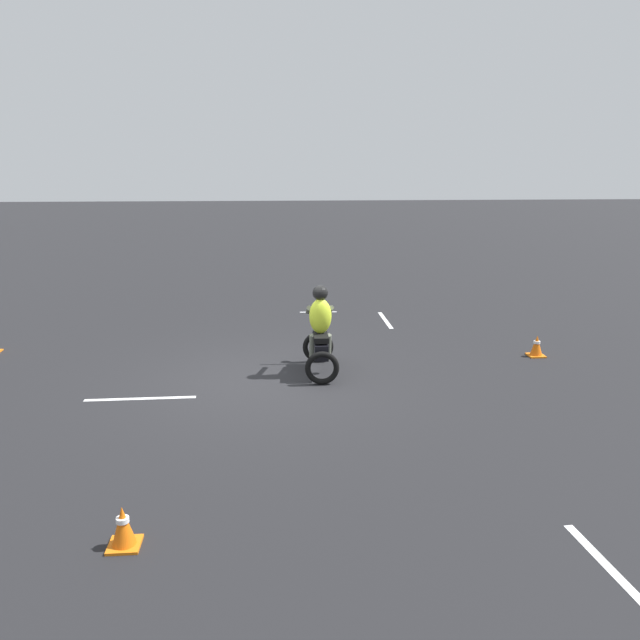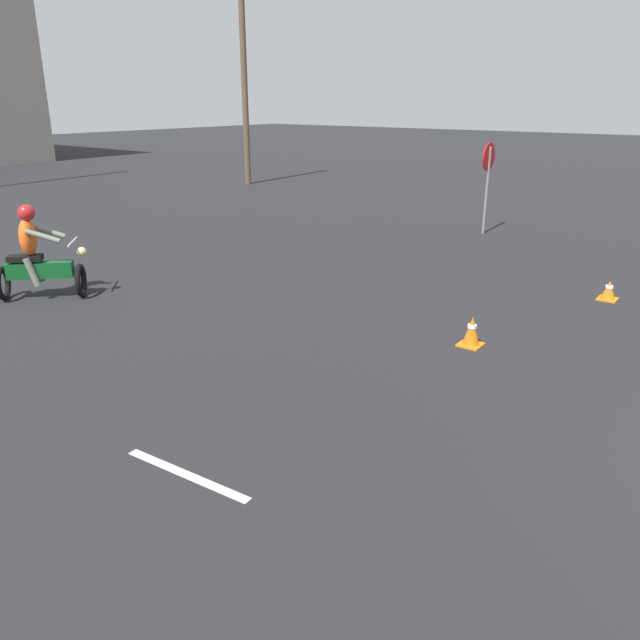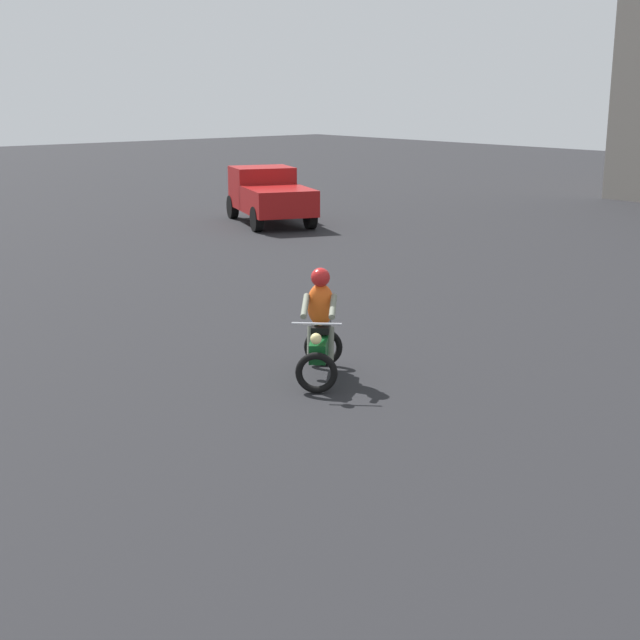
{
  "view_description": "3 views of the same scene",
  "coord_description": "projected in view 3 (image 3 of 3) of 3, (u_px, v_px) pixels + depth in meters",
  "views": [
    {
      "loc": [
        -0.12,
        10.57,
        3.7
      ],
      "look_at": [
        -1.02,
        -0.34,
        1.0
      ],
      "focal_mm": 35.0,
      "sensor_mm": 36.0,
      "label": 1
    },
    {
      "loc": [
        -6.54,
        1.61,
        3.36
      ],
      "look_at": [
        -1.06,
        5.77,
        0.9
      ],
      "focal_mm": 35.0,
      "sensor_mm": 36.0,
      "label": 2
    },
    {
      "loc": [
        8.6,
        3.89,
        4.15
      ],
      "look_at": [
        -1.1,
        11.88,
        0.9
      ],
      "focal_mm": 50.0,
      "sensor_mm": 36.0,
      "label": 3
    }
  ],
  "objects": [
    {
      "name": "motorcycle_rider_background",
      "position": [
        320.0,
        331.0,
        13.06
      ],
      "size": [
        1.42,
        1.4,
        1.66
      ],
      "rotation": [
        0.0,
        0.0,
        3.95
      ],
      "color": "black",
      "rests_on": "ground"
    },
    {
      "name": "pickup_truck",
      "position": [
        270.0,
        194.0,
        28.4
      ],
      "size": [
        4.54,
        3.25,
        1.73
      ],
      "rotation": [
        0.0,
        0.0,
        1.21
      ],
      "color": "black",
      "rests_on": "ground"
    }
  ]
}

